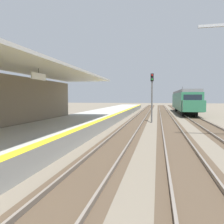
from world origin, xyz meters
TOP-DOWN VIEW (x-y plane):
  - station_platform at (-2.50, 16.00)m, footprint 5.00×80.00m
  - track_pair_nearest_platform at (1.90, 20.00)m, footprint 2.34×120.00m
  - track_pair_middle at (5.30, 20.00)m, footprint 2.34×120.00m
  - track_pair_far_side at (8.70, 20.00)m, footprint 2.34×120.00m
  - approaching_train at (8.70, 38.60)m, footprint 2.93×19.60m
  - rail_signal_post at (3.56, 22.91)m, footprint 0.32×0.34m

SIDE VIEW (x-z plane):
  - track_pair_nearest_platform at x=1.90m, z-range -0.03..0.13m
  - track_pair_middle at x=5.30m, z-range -0.03..0.13m
  - track_pair_far_side at x=8.70m, z-range -0.03..0.13m
  - station_platform at x=-2.50m, z-range 0.00..0.90m
  - approaching_train at x=8.70m, z-range -0.20..4.56m
  - rail_signal_post at x=3.56m, z-range 0.59..5.79m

